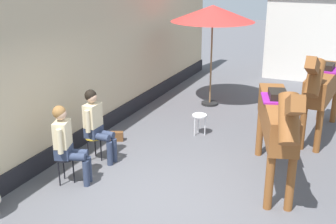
{
  "coord_description": "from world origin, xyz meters",
  "views": [
    {
      "loc": [
        2.52,
        -5.31,
        3.57
      ],
      "look_at": [
        -0.4,
        1.2,
        1.05
      ],
      "focal_mm": 45.45,
      "sensor_mm": 36.0,
      "label": 1
    }
  ],
  "objects_px": {
    "cafe_parasol": "(213,14)",
    "satchel_bag": "(117,136)",
    "seated_visitor_near": "(67,141)",
    "saddled_horse_near": "(278,119)",
    "spare_stool_white": "(200,117)",
    "seated_visitor_far": "(96,122)",
    "saddled_horse_far": "(323,85)"
  },
  "relations": [
    {
      "from": "saddled_horse_near",
      "to": "saddled_horse_far",
      "type": "height_order",
      "value": "same"
    },
    {
      "from": "saddled_horse_near",
      "to": "spare_stool_white",
      "type": "bearing_deg",
      "value": 141.32
    },
    {
      "from": "seated_visitor_far",
      "to": "spare_stool_white",
      "type": "distance_m",
      "value": 2.42
    },
    {
      "from": "seated_visitor_far",
      "to": "satchel_bag",
      "type": "relative_size",
      "value": 4.96
    },
    {
      "from": "satchel_bag",
      "to": "spare_stool_white",
      "type": "bearing_deg",
      "value": 11.92
    },
    {
      "from": "saddled_horse_far",
      "to": "seated_visitor_far",
      "type": "bearing_deg",
      "value": -141.33
    },
    {
      "from": "cafe_parasol",
      "to": "satchel_bag",
      "type": "bearing_deg",
      "value": -107.86
    },
    {
      "from": "seated_visitor_far",
      "to": "saddled_horse_near",
      "type": "xyz_separation_m",
      "value": [
        3.2,
        0.49,
        0.38
      ]
    },
    {
      "from": "seated_visitor_far",
      "to": "saddled_horse_near",
      "type": "distance_m",
      "value": 3.26
    },
    {
      "from": "seated_visitor_near",
      "to": "satchel_bag",
      "type": "xyz_separation_m",
      "value": [
        -0.2,
        1.89,
        -0.68
      ]
    },
    {
      "from": "seated_visitor_far",
      "to": "cafe_parasol",
      "type": "relative_size",
      "value": 0.54
    },
    {
      "from": "cafe_parasol",
      "to": "saddled_horse_far",
      "type": "bearing_deg",
      "value": -21.77
    },
    {
      "from": "saddled_horse_far",
      "to": "spare_stool_white",
      "type": "bearing_deg",
      "value": -158.13
    },
    {
      "from": "seated_visitor_far",
      "to": "saddled_horse_far",
      "type": "height_order",
      "value": "saddled_horse_far"
    },
    {
      "from": "saddled_horse_near",
      "to": "cafe_parasol",
      "type": "bearing_deg",
      "value": 123.24
    },
    {
      "from": "spare_stool_white",
      "to": "satchel_bag",
      "type": "height_order",
      "value": "spare_stool_white"
    },
    {
      "from": "saddled_horse_near",
      "to": "cafe_parasol",
      "type": "height_order",
      "value": "cafe_parasol"
    },
    {
      "from": "seated_visitor_far",
      "to": "saddled_horse_near",
      "type": "height_order",
      "value": "saddled_horse_near"
    },
    {
      "from": "saddled_horse_near",
      "to": "satchel_bag",
      "type": "relative_size",
      "value": 10.39
    },
    {
      "from": "seated_visitor_near",
      "to": "spare_stool_white",
      "type": "distance_m",
      "value": 3.23
    },
    {
      "from": "seated_visitor_near",
      "to": "saddled_horse_far",
      "type": "bearing_deg",
      "value": 46.97
    },
    {
      "from": "saddled_horse_near",
      "to": "seated_visitor_near",
      "type": "bearing_deg",
      "value": -155.59
    },
    {
      "from": "saddled_horse_near",
      "to": "cafe_parasol",
      "type": "xyz_separation_m",
      "value": [
        -2.35,
        3.59,
        1.2
      ]
    },
    {
      "from": "seated_visitor_far",
      "to": "satchel_bag",
      "type": "height_order",
      "value": "seated_visitor_far"
    },
    {
      "from": "spare_stool_white",
      "to": "seated_visitor_near",
      "type": "bearing_deg",
      "value": -113.35
    },
    {
      "from": "seated_visitor_near",
      "to": "seated_visitor_far",
      "type": "relative_size",
      "value": 1.0
    },
    {
      "from": "seated_visitor_far",
      "to": "saddled_horse_near",
      "type": "bearing_deg",
      "value": 8.63
    },
    {
      "from": "cafe_parasol",
      "to": "spare_stool_white",
      "type": "distance_m",
      "value": 2.89
    },
    {
      "from": "saddled_horse_near",
      "to": "seated_visitor_far",
      "type": "bearing_deg",
      "value": -171.37
    },
    {
      "from": "seated_visitor_near",
      "to": "seated_visitor_far",
      "type": "bearing_deg",
      "value": 92.8
    },
    {
      "from": "saddled_horse_far",
      "to": "satchel_bag",
      "type": "distance_m",
      "value": 4.45
    },
    {
      "from": "saddled_horse_far",
      "to": "satchel_bag",
      "type": "bearing_deg",
      "value": -152.5
    }
  ]
}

